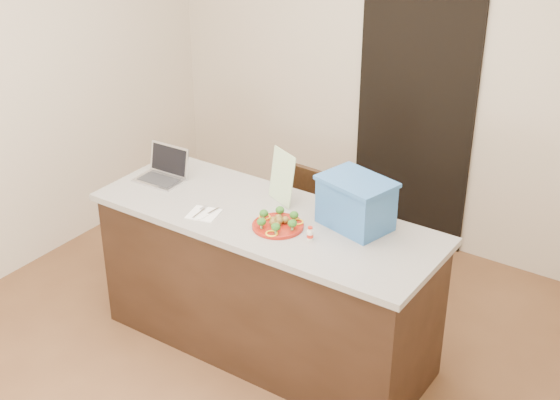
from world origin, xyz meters
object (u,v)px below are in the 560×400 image
Objects in this scene: plate at (278,225)px; laptop at (164,170)px; blue_box at (356,203)px; chair at (299,223)px; island at (267,283)px; yogurt_bottle at (310,234)px; napkin at (204,214)px.

laptop is at bearing 172.59° from plate.
blue_box is at bearing 3.75° from laptop.
chair is at bearing 44.87° from laptop.
laptop is at bearing -159.83° from blue_box.
laptop is (-0.94, 0.12, 0.04)m from plate.
yogurt_bottle reaches higher than island.
yogurt_bottle reaches higher than chair.
island is 0.71m from chair.
laptop is (-0.80, 0.04, 0.51)m from island.
island is 12.48× the size of napkin.
blue_box reaches higher than plate.
napkin reaches higher than island.
island is 26.53× the size of yogurt_bottle.
plate is 0.45m from blue_box.
laptop is 1.00m from chair.
yogurt_bottle is 1.17m from laptop.
blue_box is (0.48, 0.18, 0.60)m from island.
island is 2.38× the size of chair.
plate is 1.74× the size of napkin.
plate is 0.64× the size of blue_box.
blue_box is at bearing 65.32° from yogurt_bottle.
island is 0.79m from blue_box.
laptop is 1.29m from blue_box.
blue_box is at bearing 20.27° from island.
island is 0.95m from laptop.
laptop reaches higher than chair.
napkin reaches higher than chair.
chair is (0.59, 0.64, -0.48)m from laptop.
yogurt_bottle is 0.09× the size of chair.
laptop is 0.66× the size of blue_box.
yogurt_bottle is at bearing -8.95° from laptop.
island is at bearing 149.89° from plate.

